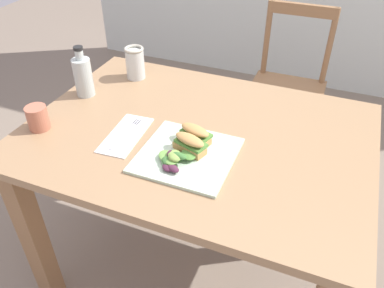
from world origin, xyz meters
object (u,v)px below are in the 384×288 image
object	(u,v)px
chair_wooden_far	(287,88)
dining_table	(196,162)
mason_jar_iced_tea	(135,64)
cup_extra_side	(38,118)
bottle_cold_brew	(84,78)
plate_lunch	(187,155)
sandwich_half_front	(190,143)
fork_on_napkin	(128,131)
sandwich_half_back	(195,134)

from	to	relation	value
chair_wooden_far	dining_table	bearing A→B (deg)	-99.27
chair_wooden_far	mason_jar_iced_tea	size ratio (longest dim) A/B	6.60
cup_extra_side	dining_table	bearing A→B (deg)	20.04
bottle_cold_brew	cup_extra_side	distance (m)	0.26
plate_lunch	sandwich_half_front	xyz separation A→B (m)	(0.00, 0.02, 0.03)
dining_table	fork_on_napkin	size ratio (longest dim) A/B	6.23
fork_on_napkin	plate_lunch	bearing A→B (deg)	-10.55
bottle_cold_brew	sandwich_half_front	bearing A→B (deg)	-20.38
plate_lunch	mason_jar_iced_tea	world-z (taller)	mason_jar_iced_tea
bottle_cold_brew	mason_jar_iced_tea	size ratio (longest dim) A/B	1.49
bottle_cold_brew	sandwich_half_back	bearing A→B (deg)	-15.07
dining_table	chair_wooden_far	bearing A→B (deg)	80.73
dining_table	cup_extra_side	world-z (taller)	cup_extra_side
plate_lunch	sandwich_half_front	size ratio (longest dim) A/B	2.51
sandwich_half_back	mason_jar_iced_tea	size ratio (longest dim) A/B	0.87
mason_jar_iced_tea	cup_extra_side	size ratio (longest dim) A/B	1.59
mason_jar_iced_tea	cup_extra_side	world-z (taller)	mason_jar_iced_tea
bottle_cold_brew	mason_jar_iced_tea	bearing A→B (deg)	61.03
chair_wooden_far	bottle_cold_brew	world-z (taller)	bottle_cold_brew
chair_wooden_far	cup_extra_side	size ratio (longest dim) A/B	10.52
mason_jar_iced_tea	cup_extra_side	bearing A→B (deg)	-105.01
sandwich_half_front	sandwich_half_back	distance (m)	0.05
bottle_cold_brew	cup_extra_side	size ratio (longest dim) A/B	2.37
chair_wooden_far	fork_on_napkin	world-z (taller)	chair_wooden_far
chair_wooden_far	cup_extra_side	bearing A→B (deg)	-119.78
chair_wooden_far	bottle_cold_brew	xyz separation A→B (m)	(-0.65, -0.90, 0.36)
sandwich_half_front	mason_jar_iced_tea	bearing A→B (deg)	135.89
plate_lunch	bottle_cold_brew	xyz separation A→B (m)	(-0.51, 0.21, 0.06)
plate_lunch	mason_jar_iced_tea	xyz separation A→B (m)	(-0.40, 0.41, 0.05)
chair_wooden_far	plate_lunch	xyz separation A→B (m)	(-0.14, -1.11, 0.30)
chair_wooden_far	fork_on_napkin	xyz separation A→B (m)	(-0.37, -1.07, 0.30)
dining_table	fork_on_napkin	bearing A→B (deg)	-155.98
plate_lunch	cup_extra_side	xyz separation A→B (m)	(-0.53, -0.05, 0.04)
chair_wooden_far	mason_jar_iced_tea	distance (m)	0.95
chair_wooden_far	sandwich_half_back	bearing A→B (deg)	-97.59
dining_table	chair_wooden_far	size ratio (longest dim) A/B	1.33
sandwich_half_back	chair_wooden_far	bearing A→B (deg)	82.41
mason_jar_iced_tea	plate_lunch	bearing A→B (deg)	-45.50
dining_table	cup_extra_side	size ratio (longest dim) A/B	13.95
plate_lunch	fork_on_napkin	size ratio (longest dim) A/B	1.55
fork_on_napkin	bottle_cold_brew	distance (m)	0.33
sandwich_half_back	mason_jar_iced_tea	world-z (taller)	mason_jar_iced_tea
sandwich_half_front	sandwich_half_back	size ratio (longest dim) A/B	1.00
plate_lunch	mason_jar_iced_tea	size ratio (longest dim) A/B	2.18
sandwich_half_back	mason_jar_iced_tea	xyz separation A→B (m)	(-0.40, 0.34, 0.02)
plate_lunch	sandwich_half_back	distance (m)	0.08
bottle_cold_brew	cup_extra_side	world-z (taller)	bottle_cold_brew
fork_on_napkin	cup_extra_side	distance (m)	0.31
sandwich_half_front	dining_table	bearing A→B (deg)	101.55
dining_table	sandwich_half_front	bearing A→B (deg)	-78.45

